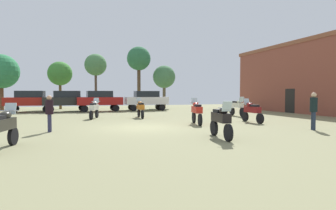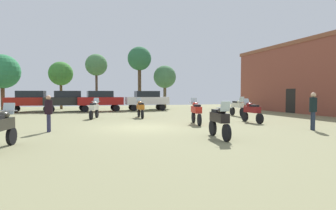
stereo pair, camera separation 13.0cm
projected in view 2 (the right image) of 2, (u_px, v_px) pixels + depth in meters
name	position (u px, v px, depth m)	size (l,w,h in m)	color
ground_plane	(141.00, 128.00, 14.16)	(44.00, 52.00, 0.02)	#807E57
motorcycle_1	(219.00, 120.00, 10.75)	(0.62, 2.13, 1.48)	black
motorcycle_2	(237.00, 107.00, 21.34)	(0.62, 2.21, 1.51)	black
motorcycle_3	(140.00, 108.00, 19.92)	(0.62, 2.12, 1.44)	black
motorcycle_5	(196.00, 111.00, 15.67)	(0.72, 2.28, 1.50)	black
motorcycle_7	(0.00, 127.00, 8.61)	(0.72, 2.23, 1.45)	black
motorcycle_9	(252.00, 111.00, 16.61)	(0.62, 2.11, 1.44)	black
motorcycle_10	(94.00, 108.00, 19.13)	(0.82, 2.03, 1.45)	black
car_1	(100.00, 99.00, 26.91)	(4.43, 2.14, 2.00)	black
car_3	(31.00, 100.00, 25.71)	(4.38, 1.99, 2.00)	black
car_4	(147.00, 99.00, 28.34)	(4.30, 1.81, 2.00)	black
car_5	(67.00, 100.00, 26.37)	(4.48, 2.28, 2.00)	black
person_1	(313.00, 108.00, 13.17)	(0.45, 0.45, 1.81)	#212B3F
person_2	(49.00, 111.00, 12.54)	(0.37, 0.37, 1.68)	#2A2A49
tree_1	(61.00, 74.00, 30.66)	(2.65, 2.65, 5.29)	brown
tree_3	(96.00, 65.00, 31.16)	(2.46, 2.46, 6.22)	#4E3C2F
tree_4	(2.00, 72.00, 28.54)	(3.54, 3.54, 5.81)	brown
tree_5	(139.00, 60.00, 32.57)	(2.80, 2.80, 7.28)	#4D3925
tree_7	(165.00, 77.00, 33.31)	(2.72, 2.72, 5.12)	brown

